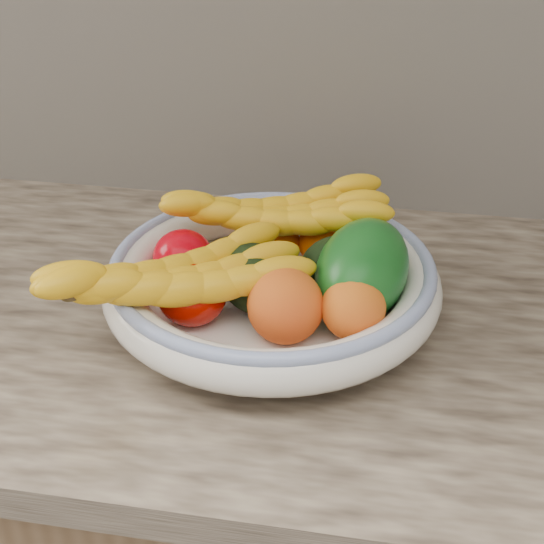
{
  "coord_description": "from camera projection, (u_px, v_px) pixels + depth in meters",
  "views": [
    {
      "loc": [
        0.13,
        0.92,
        1.41
      ],
      "look_at": [
        0.0,
        1.66,
        0.96
      ],
      "focal_mm": 50.0,
      "sensor_mm": 36.0,
      "label": 1
    }
  ],
  "objects": [
    {
      "name": "banana_bunch_front",
      "position": [
        175.0,
        284.0,
        0.81
      ],
      "size": [
        0.32,
        0.27,
        0.08
      ],
      "primitive_type": null,
      "rotation": [
        0.0,
        0.0,
        0.6
      ],
      "color": "#EEB013",
      "rests_on": "fruit_bowl"
    },
    {
      "name": "clementine_back_mid",
      "position": [
        281.0,
        242.0,
        0.95
      ],
      "size": [
        0.06,
        0.06,
        0.04
      ],
      "primitive_type": "ellipsoid",
      "rotation": [
        0.0,
        0.0,
        -0.37
      ],
      "color": "#EA5A04",
      "rests_on": "fruit_bowl"
    },
    {
      "name": "banana_bunch_back",
      "position": [
        275.0,
        219.0,
        0.93
      ],
      "size": [
        0.31,
        0.17,
        0.08
      ],
      "primitive_type": null,
      "rotation": [
        0.0,
        0.0,
        0.23
      ],
      "color": "yellow",
      "rests_on": "fruit_bowl"
    },
    {
      "name": "clementine_back_right",
      "position": [
        320.0,
        244.0,
        0.94
      ],
      "size": [
        0.06,
        0.06,
        0.05
      ],
      "primitive_type": "ellipsoid",
      "rotation": [
        0.0,
        0.0,
        0.23
      ],
      "color": "#FD6105",
      "rests_on": "fruit_bowl"
    },
    {
      "name": "green_mango",
      "position": [
        362.0,
        271.0,
        0.84
      ],
      "size": [
        0.15,
        0.17,
        0.14
      ],
      "primitive_type": "ellipsoid",
      "rotation": [
        0.0,
        0.31,
        -0.15
      ],
      "color": "#0E4C14",
      "rests_on": "fruit_bowl"
    },
    {
      "name": "fruit_bowl",
      "position": [
        272.0,
        280.0,
        0.88
      ],
      "size": [
        0.39,
        0.39,
        0.08
      ],
      "color": "silver",
      "rests_on": "kitchen_counter"
    },
    {
      "name": "avocado_center",
      "position": [
        252.0,
        277.0,
        0.85
      ],
      "size": [
        0.12,
        0.13,
        0.07
      ],
      "primitive_type": "ellipsoid",
      "rotation": [
        0.0,
        0.0,
        0.5
      ],
      "color": "black",
      "rests_on": "fruit_bowl"
    },
    {
      "name": "kitchen_counter",
      "position": [
        275.0,
        544.0,
        1.15
      ],
      "size": [
        2.44,
        0.66,
        1.4
      ],
      "color": "brown",
      "rests_on": "ground"
    },
    {
      "name": "tomato_near_left",
      "position": [
        192.0,
        294.0,
        0.83
      ],
      "size": [
        0.1,
        0.1,
        0.07
      ],
      "primitive_type": "ellipsoid",
      "rotation": [
        0.0,
        0.0,
        -0.4
      ],
      "color": "#A30900",
      "rests_on": "fruit_bowl"
    },
    {
      "name": "clementine_back_left",
      "position": [
        262.0,
        231.0,
        0.97
      ],
      "size": [
        0.06,
        0.06,
        0.04
      ],
      "primitive_type": "ellipsoid",
      "rotation": [
        0.0,
        0.0,
        0.23
      ],
      "color": "#F14B05",
      "rests_on": "fruit_bowl"
    },
    {
      "name": "peach_front",
      "position": [
        285.0,
        306.0,
        0.8
      ],
      "size": [
        0.09,
        0.09,
        0.08
      ],
      "primitive_type": "ellipsoid",
      "rotation": [
        0.0,
        0.0,
        0.14
      ],
      "color": "orange",
      "rests_on": "fruit_bowl"
    },
    {
      "name": "avocado_right",
      "position": [
        332.0,
        263.0,
        0.88
      ],
      "size": [
        0.1,
        0.11,
        0.06
      ],
      "primitive_type": "ellipsoid",
      "rotation": [
        0.0,
        0.0,
        -0.65
      ],
      "color": "black",
      "rests_on": "fruit_bowl"
    },
    {
      "name": "tomato_left",
      "position": [
        183.0,
        257.0,
        0.9
      ],
      "size": [
        0.09,
        0.09,
        0.06
      ],
      "primitive_type": "ellipsoid",
      "rotation": [
        0.0,
        0.0,
        -0.3
      ],
      "color": "#C2000E",
      "rests_on": "fruit_bowl"
    },
    {
      "name": "peach_right",
      "position": [
        353.0,
        308.0,
        0.79
      ],
      "size": [
        0.09,
        0.09,
        0.07
      ],
      "primitive_type": "ellipsoid",
      "rotation": [
        0.0,
        0.0,
        0.34
      ],
      "color": "orange",
      "rests_on": "fruit_bowl"
    }
  ]
}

